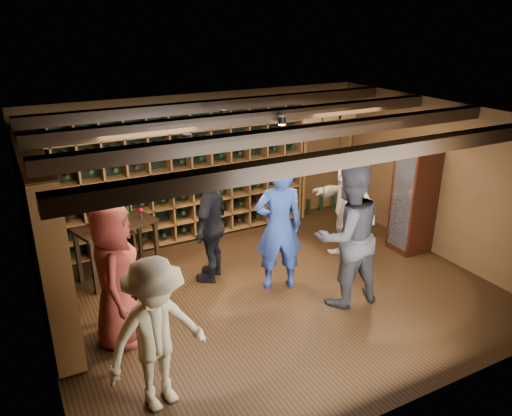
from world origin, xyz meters
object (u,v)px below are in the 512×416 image
man_grey_suit (347,236)px  tasting_table (116,230)px  guest_beige (349,208)px  guest_khaki (156,335)px  guest_red_floral (116,276)px  display_cabinet (413,202)px  man_blue_shirt (279,227)px  guest_woman_black (211,225)px

man_grey_suit → tasting_table: man_grey_suit is taller
man_grey_suit → guest_beige: man_grey_suit is taller
guest_beige → guest_khaki: bearing=-59.7°
guest_red_floral → display_cabinet: bearing=-67.8°
tasting_table → man_grey_suit: bearing=-57.1°
guest_red_floral → guest_khaki: 1.25m
man_blue_shirt → guest_red_floral: 2.34m
guest_khaki → guest_woman_black: bearing=42.7°
guest_woman_black → guest_beige: size_ratio=0.98×
guest_khaki → guest_beige: size_ratio=0.93×
guest_woman_black → tasting_table: bearing=-77.6°
tasting_table → display_cabinet: bearing=-33.7°
display_cabinet → man_blue_shirt: man_blue_shirt is taller
display_cabinet → guest_khaki: size_ratio=1.06×
guest_khaki → tasting_table: 2.87m
guest_woman_black → display_cabinet: bearing=121.1°
man_grey_suit → guest_khaki: man_grey_suit is taller
display_cabinet → tasting_table: display_cabinet is taller
guest_khaki → guest_beige: 4.04m
display_cabinet → guest_red_floral: size_ratio=0.99×
guest_beige → display_cabinet: bearing=84.4°
guest_woman_black → guest_red_floral: bearing=-17.8°
man_blue_shirt → guest_beige: man_blue_shirt is taller
guest_khaki → tasting_table: guest_khaki is taller
man_blue_shirt → guest_khaki: size_ratio=1.15×
display_cabinet → tasting_table: 4.73m
guest_woman_black → guest_khaki: 2.62m
guest_red_floral → man_blue_shirt: bearing=-65.1°
man_grey_suit → guest_woman_black: 1.98m
display_cabinet → tasting_table: size_ratio=1.40×
tasting_table → man_blue_shirt: bearing=-52.2°
guest_red_floral → guest_woman_black: size_ratio=1.03×
man_blue_shirt → man_grey_suit: man_grey_suit is taller
man_blue_shirt → tasting_table: size_ratio=1.51×
man_blue_shirt → guest_woman_black: bearing=-24.8°
display_cabinet → guest_red_floral: 4.91m
guest_beige → man_blue_shirt: bearing=-75.2°
man_grey_suit → guest_khaki: bearing=16.5°
guest_khaki → tasting_table: size_ratio=1.31×
display_cabinet → guest_khaki: 5.03m
man_blue_shirt → guest_khaki: (-2.23, -1.48, -0.12)m
man_grey_suit → tasting_table: (-2.57, 2.15, -0.23)m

